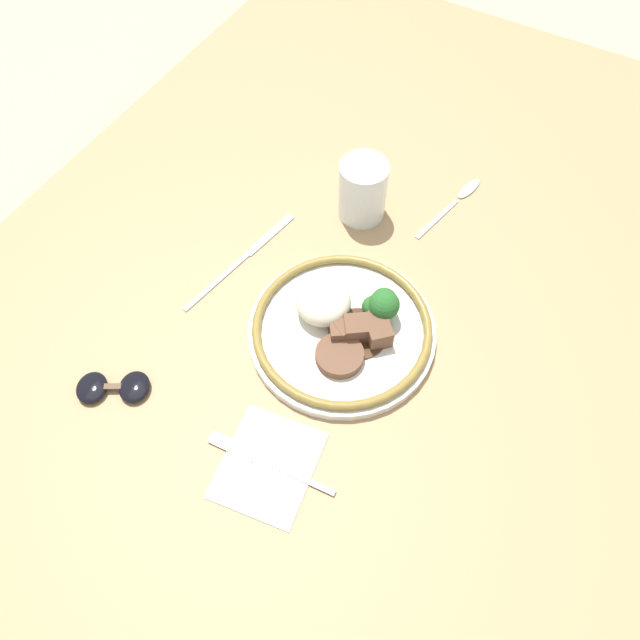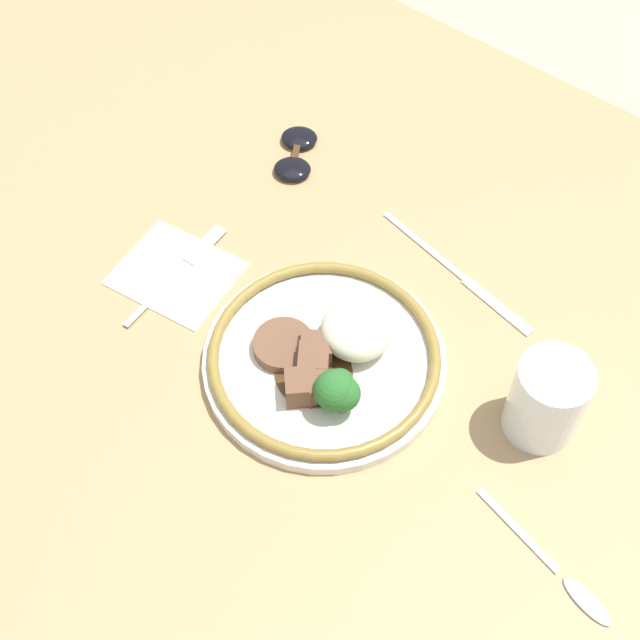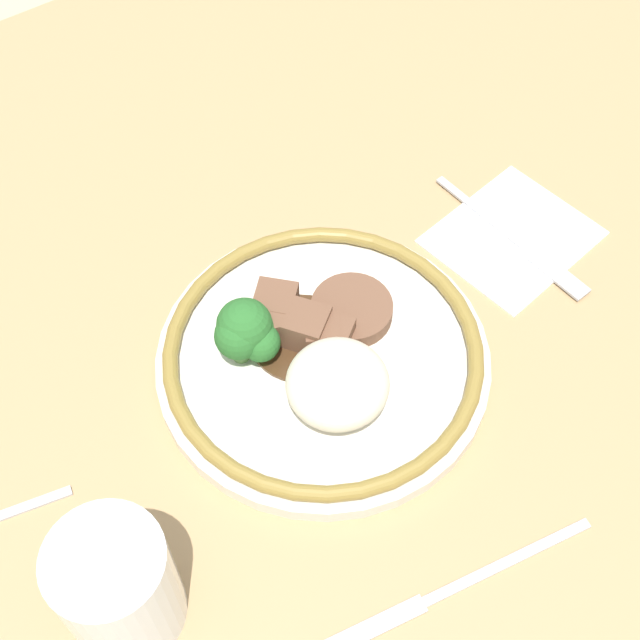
% 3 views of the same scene
% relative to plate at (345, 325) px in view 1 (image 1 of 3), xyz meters
% --- Properties ---
extents(ground_plane, '(8.00, 8.00, 0.00)m').
position_rel_plate_xyz_m(ground_plane, '(0.02, 0.01, -0.07)').
color(ground_plane, tan).
extents(dining_table, '(1.56, 1.09, 0.05)m').
position_rel_plate_xyz_m(dining_table, '(0.02, 0.01, -0.04)').
color(dining_table, tan).
rests_on(dining_table, ground).
extents(napkin, '(0.14, 0.13, 0.00)m').
position_rel_plate_xyz_m(napkin, '(-0.21, -0.01, -0.02)').
color(napkin, white).
rests_on(napkin, dining_table).
extents(plate, '(0.25, 0.25, 0.07)m').
position_rel_plate_xyz_m(plate, '(0.00, 0.00, 0.00)').
color(plate, silver).
rests_on(plate, dining_table).
extents(juice_glass, '(0.07, 0.07, 0.10)m').
position_rel_plate_xyz_m(juice_glass, '(0.20, 0.08, 0.02)').
color(juice_glass, '#F4AD19').
rests_on(juice_glass, dining_table).
extents(fork, '(0.03, 0.17, 0.00)m').
position_rel_plate_xyz_m(fork, '(-0.21, 0.00, -0.02)').
color(fork, '#B7B7BC').
rests_on(fork, napkin).
extents(knife, '(0.22, 0.05, 0.00)m').
position_rel_plate_xyz_m(knife, '(0.04, 0.19, -0.02)').
color(knife, '#B7B7BC').
rests_on(knife, dining_table).
extents(spoon, '(0.16, 0.05, 0.01)m').
position_rel_plate_xyz_m(spoon, '(0.31, -0.04, -0.02)').
color(spoon, '#B7B7BC').
rests_on(spoon, dining_table).
extents(sunglasses, '(0.09, 0.10, 0.01)m').
position_rel_plate_xyz_m(sunglasses, '(-0.22, 0.22, -0.01)').
color(sunglasses, black).
rests_on(sunglasses, dining_table).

